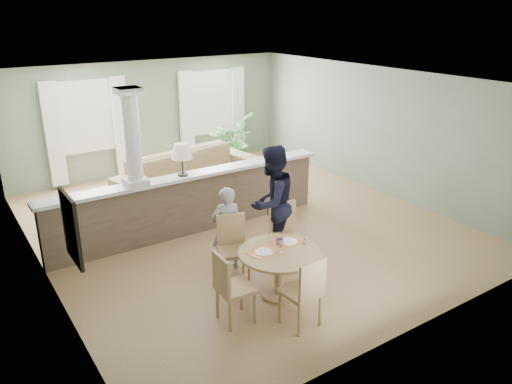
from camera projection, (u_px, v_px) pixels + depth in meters
ground at (241, 224)px, 9.45m from camera, size 8.00×8.00×0.00m
room_shell at (221, 124)px, 9.29m from camera, size 7.02×8.02×2.71m
pony_wall at (187, 196)px, 8.85m from camera, size 5.32×0.38×2.70m
sofa at (193, 176)px, 10.61m from camera, size 3.45×1.84×0.96m
houseplant at (232, 141)px, 12.62m from camera, size 1.60×1.60×1.35m
dining_table at (279, 260)px, 6.93m from camera, size 1.15×1.15×0.79m
chair_far_boy at (233, 245)px, 7.40m from camera, size 0.57×0.57×0.99m
chair_far_man at (284, 231)px, 7.85m from camera, size 0.58×0.58×1.01m
chair_near at (305, 290)px, 6.23m from camera, size 0.48×0.48×0.99m
chair_side at (230, 285)px, 6.33m from camera, size 0.47×0.47×0.98m
child_person at (227, 229)px, 7.62m from camera, size 0.54×0.40×1.35m
man_person at (272, 203)px, 7.95m from camera, size 1.08×0.94×1.87m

